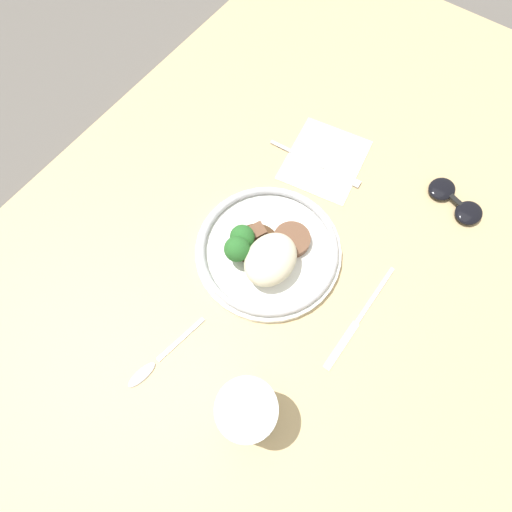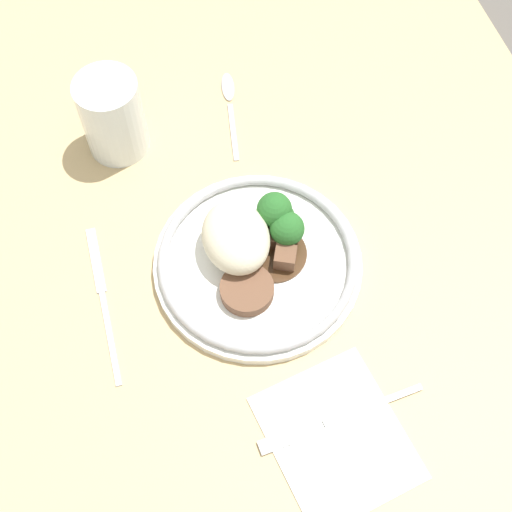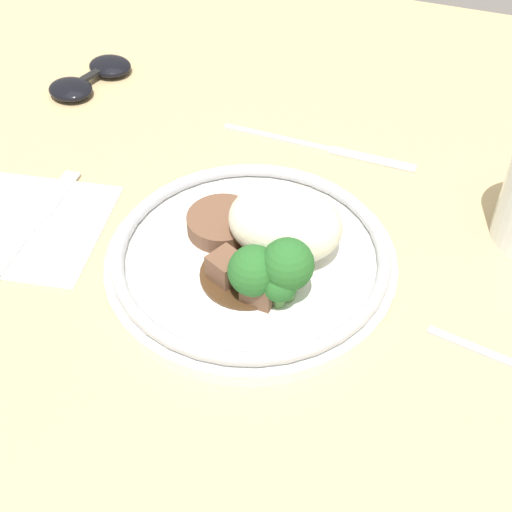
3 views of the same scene
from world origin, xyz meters
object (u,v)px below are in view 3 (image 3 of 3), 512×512
(plate, at_px, (259,251))
(fork, at_px, (37,222))
(knife, at_px, (325,148))
(sunglasses, at_px, (91,77))

(plate, relative_size, fork, 1.30)
(plate, bearing_deg, knife, 88.05)
(fork, relative_size, knife, 0.92)
(knife, bearing_deg, fork, -135.59)
(knife, xyz_separation_m, sunglasses, (-0.30, 0.03, 0.01))
(fork, bearing_deg, sunglasses, 13.23)
(plate, relative_size, knife, 1.20)
(fork, bearing_deg, knife, -51.30)
(plate, relative_size, sunglasses, 2.09)
(sunglasses, bearing_deg, plate, -21.07)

